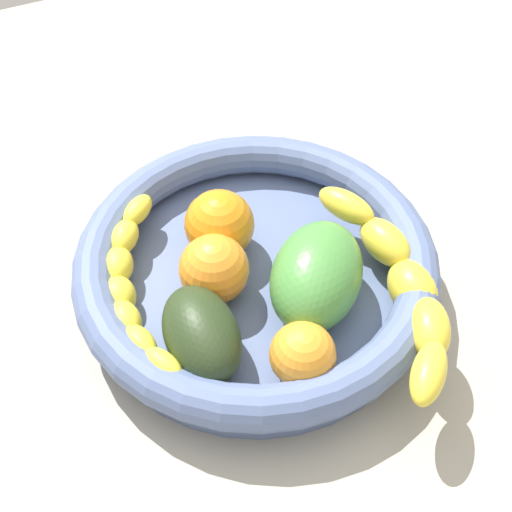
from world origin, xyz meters
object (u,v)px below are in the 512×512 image
banana_draped_left (128,290)px  banana_draped_right (402,284)px  fruit_bowl (256,270)px  orange_front (303,355)px  avocado_dark (201,334)px  orange_mid_left (219,225)px  orange_mid_right (214,269)px  mango_green (317,276)px

banana_draped_left → banana_draped_right: bearing=-24.1°
fruit_bowl → orange_front: 11.25cm
fruit_bowl → avocado_dark: (-7.62, -5.83, 1.97)cm
fruit_bowl → orange_mid_left: 5.53cm
banana_draped_left → banana_draped_right: banana_draped_right is taller
banana_draped_right → orange_front: size_ratio=4.51×
orange_mid_right → orange_mid_left: bearing=62.3°
banana_draped_right → mango_green: (-6.71, 3.57, 0.59)cm
banana_draped_left → orange_front: 16.76cm
orange_mid_right → banana_draped_right: bearing=-29.8°
banana_draped_right → avocado_dark: avocado_dark is taller
orange_front → orange_mid_left: size_ratio=0.84×
orange_mid_left → fruit_bowl: bearing=-70.4°
mango_green → banana_draped_left: bearing=157.7°
orange_front → avocado_dark: size_ratio=0.57×
fruit_bowl → banana_draped_right: bearing=-38.5°
orange_front → orange_mid_right: (-3.35, 11.09, 0.40)cm
mango_green → orange_front: bearing=-125.3°
mango_green → fruit_bowl: bearing=128.2°
banana_draped_left → orange_mid_right: 7.83cm
banana_draped_right → orange_mid_right: bearing=150.2°
orange_front → banana_draped_right: bearing=13.9°
orange_mid_right → mango_green: size_ratio=0.55×
fruit_bowl → orange_mid_left: (-1.67, 4.69, 2.41)cm
banana_draped_left → mango_green: (15.45, -6.33, 1.32)cm
orange_front → orange_mid_left: orange_mid_left is taller
orange_front → orange_mid_right: orange_mid_right is taller
fruit_bowl → mango_green: mango_green is taller
orange_front → orange_mid_left: bearing=93.3°
fruit_bowl → avocado_dark: bearing=-142.6°
fruit_bowl → banana_draped_left: banana_draped_left is taller
orange_mid_right → avocado_dark: (-3.50, -5.85, -0.30)cm
banana_draped_right → orange_mid_right: (-14.54, 8.32, 0.15)cm
banana_draped_left → banana_draped_right: (22.16, -9.90, 0.74)cm
fruit_bowl → avocado_dark: size_ratio=3.46×
orange_mid_right → orange_front: bearing=-73.2°
banana_draped_left → orange_mid_right: bearing=-11.7°
avocado_dark → orange_mid_left: bearing=60.5°
banana_draped_right → orange_mid_right: 16.75cm
orange_front → mango_green: size_ratio=0.48×
banana_draped_right → avocado_dark: 18.22cm
orange_mid_right → mango_green: mango_green is taller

